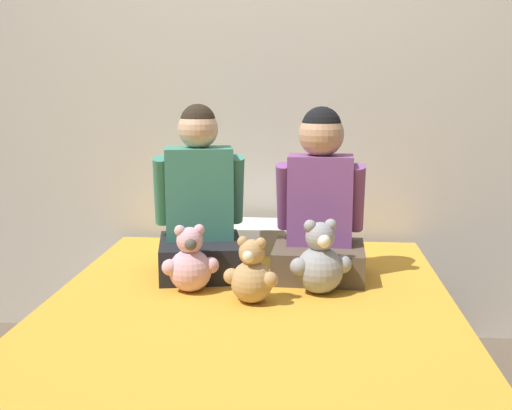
{
  "coord_description": "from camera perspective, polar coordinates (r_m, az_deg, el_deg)",
  "views": [
    {
      "loc": [
        0.19,
        -1.96,
        1.19
      ],
      "look_at": [
        0.0,
        0.33,
        0.75
      ],
      "focal_mm": 45.0,
      "sensor_mm": 36.0,
      "label": 1
    }
  ],
  "objects": [
    {
      "name": "child_on_left",
      "position": [
        2.45,
        -5.05,
        -0.11
      ],
      "size": [
        0.37,
        0.39,
        0.64
      ],
      "rotation": [
        0.0,
        0.0,
        0.19
      ],
      "color": "black",
      "rests_on": "bed"
    },
    {
      "name": "teddy_bear_held_by_right_child",
      "position": [
        2.23,
        5.7,
        -5.1
      ],
      "size": [
        0.21,
        0.16,
        0.26
      ],
      "rotation": [
        0.0,
        0.0,
        0.28
      ],
      "color": "#939399",
      "rests_on": "bed"
    },
    {
      "name": "teddy_bear_between_children",
      "position": [
        2.13,
        -0.39,
        -6.26
      ],
      "size": [
        0.18,
        0.14,
        0.22
      ],
      "rotation": [
        0.0,
        0.0,
        -0.22
      ],
      "color": "tan",
      "rests_on": "bed"
    },
    {
      "name": "bed",
      "position": [
        2.19,
        -0.74,
        -15.12
      ],
      "size": [
        1.38,
        1.89,
        0.47
      ],
      "color": "#997F60",
      "rests_on": "ground_plane"
    },
    {
      "name": "child_on_right",
      "position": [
        2.41,
        5.7,
        -0.08
      ],
      "size": [
        0.35,
        0.32,
        0.63
      ],
      "rotation": [
        0.0,
        0.0,
        -0.04
      ],
      "color": "brown",
      "rests_on": "bed"
    },
    {
      "name": "wall_behind_bed",
      "position": [
        3.0,
        1.14,
        11.86
      ],
      "size": [
        8.0,
        0.06,
        2.5
      ],
      "color": "beige",
      "rests_on": "ground_plane"
    },
    {
      "name": "teddy_bear_held_by_left_child",
      "position": [
        2.25,
        -5.87,
        -5.2
      ],
      "size": [
        0.19,
        0.15,
        0.24
      ],
      "rotation": [
        0.0,
        0.0,
        0.26
      ],
      "color": "#DBA3B2",
      "rests_on": "bed"
    },
    {
      "name": "pillow_at_headboard",
      "position": [
        2.83,
        0.77,
        -2.76
      ],
      "size": [
        0.59,
        0.26,
        0.11
      ],
      "color": "silver",
      "rests_on": "bed"
    }
  ]
}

